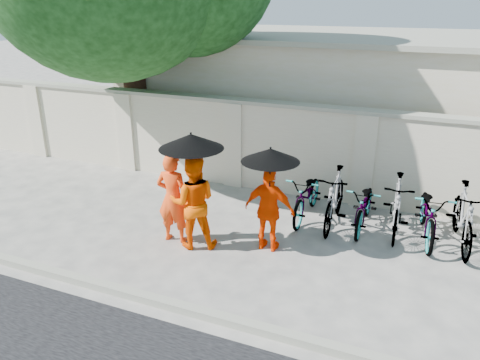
% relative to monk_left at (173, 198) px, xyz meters
% --- Properties ---
extents(ground, '(80.00, 80.00, 0.00)m').
position_rel_monk_left_xyz_m(ground, '(0.92, -0.13, -0.85)').
color(ground, '#ADA79A').
extents(kerb, '(40.00, 0.16, 0.12)m').
position_rel_monk_left_xyz_m(kerb, '(0.92, -1.83, -0.79)').
color(kerb, gray).
rests_on(kerb, ground).
extents(compound_wall, '(20.00, 0.30, 2.00)m').
position_rel_monk_left_xyz_m(compound_wall, '(1.92, 3.07, 0.15)').
color(compound_wall, beige).
rests_on(compound_wall, ground).
extents(building_behind, '(14.00, 6.00, 3.20)m').
position_rel_monk_left_xyz_m(building_behind, '(2.92, 6.87, 0.75)').
color(building_behind, beige).
rests_on(building_behind, ground).
extents(monk_left, '(0.65, 0.45, 1.69)m').
position_rel_monk_left_xyz_m(monk_left, '(0.00, 0.00, 0.00)').
color(monk_left, '#FF4612').
rests_on(monk_left, ground).
extents(monk_center, '(1.03, 0.93, 1.72)m').
position_rel_monk_left_xyz_m(monk_center, '(0.44, -0.05, 0.01)').
color(monk_center, '#FF5500').
rests_on(monk_center, ground).
extents(parasol_center, '(1.10, 1.10, 1.16)m').
position_rel_monk_left_xyz_m(parasol_center, '(0.49, -0.13, 1.16)').
color(parasol_center, black).
rests_on(parasol_center, ground).
extents(monk_right, '(0.91, 0.40, 1.55)m').
position_rel_monk_left_xyz_m(monk_right, '(1.72, 0.35, -0.07)').
color(monk_right, '#FF3A00').
rests_on(monk_right, ground).
extents(parasol_right, '(0.99, 0.99, 1.04)m').
position_rel_monk_left_xyz_m(parasol_right, '(1.74, 0.27, 0.96)').
color(parasol_right, black).
rests_on(parasol_right, ground).
extents(bike_0, '(0.64, 1.83, 0.96)m').
position_rel_monk_left_xyz_m(bike_0, '(2.01, 1.89, -0.37)').
color(bike_0, gray).
rests_on(bike_0, ground).
extents(bike_1, '(0.58, 1.91, 1.14)m').
position_rel_monk_left_xyz_m(bike_1, '(2.59, 1.75, -0.28)').
color(bike_1, gray).
rests_on(bike_1, ground).
extents(bike_2, '(0.62, 1.76, 0.92)m').
position_rel_monk_left_xyz_m(bike_2, '(3.16, 1.88, -0.38)').
color(bike_2, gray).
rests_on(bike_2, ground).
extents(bike_3, '(0.65, 1.87, 1.11)m').
position_rel_monk_left_xyz_m(bike_3, '(3.74, 1.90, -0.29)').
color(bike_3, gray).
rests_on(bike_3, ground).
extents(bike_4, '(0.91, 1.99, 1.01)m').
position_rel_monk_left_xyz_m(bike_4, '(4.31, 1.88, -0.34)').
color(bike_4, gray).
rests_on(bike_4, ground).
extents(bike_5, '(0.75, 1.95, 1.14)m').
position_rel_monk_left_xyz_m(bike_5, '(4.89, 1.81, -0.28)').
color(bike_5, gray).
rests_on(bike_5, ground).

